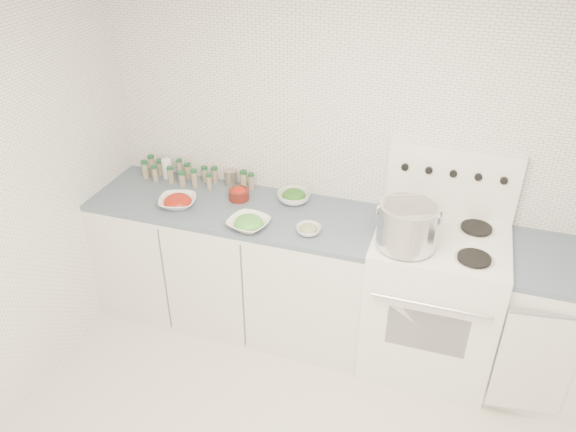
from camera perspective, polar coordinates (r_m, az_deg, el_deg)
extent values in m
cube|color=white|center=(3.50, 8.78, 6.38)|extent=(3.50, 0.02, 2.50)
cube|color=white|center=(3.85, -5.28, -4.98)|extent=(1.85, 0.62, 0.86)
cube|color=#46586A|center=(3.60, -5.62, 0.79)|extent=(1.85, 0.62, 0.03)
cube|color=white|center=(3.60, 14.36, -8.46)|extent=(0.76, 0.65, 0.92)
cube|color=black|center=(3.33, 13.90, -11.32)|extent=(0.45, 0.01, 0.28)
cylinder|color=silver|center=(3.15, 14.32, -8.85)|extent=(0.65, 0.02, 0.02)
cube|color=white|center=(3.33, 15.40, -2.26)|extent=(0.76, 0.65, 0.01)
cube|color=white|center=(3.47, 16.32, 3.35)|extent=(0.76, 0.06, 0.43)
cylinder|color=silver|center=(3.19, 11.99, -3.10)|extent=(0.21, 0.21, 0.01)
cylinder|color=black|center=(3.19, 12.00, -3.02)|extent=(0.18, 0.18, 0.01)
cylinder|color=silver|center=(3.19, 18.38, -4.15)|extent=(0.21, 0.21, 0.01)
cylinder|color=black|center=(3.19, 18.40, -4.06)|extent=(0.18, 0.18, 0.01)
cylinder|color=silver|center=(3.46, 12.71, -0.24)|extent=(0.21, 0.21, 0.01)
cylinder|color=black|center=(3.46, 12.72, -0.16)|extent=(0.18, 0.18, 0.01)
cylinder|color=silver|center=(3.46, 18.59, -1.21)|extent=(0.21, 0.21, 0.01)
cylinder|color=black|center=(3.46, 18.61, -1.12)|extent=(0.18, 0.18, 0.01)
cylinder|color=black|center=(3.42, 11.80, 4.92)|extent=(0.04, 0.02, 0.04)
cylinder|color=black|center=(3.41, 14.13, 4.55)|extent=(0.04, 0.02, 0.04)
cylinder|color=black|center=(3.41, 16.45, 4.17)|extent=(0.04, 0.02, 0.04)
cylinder|color=black|center=(3.41, 18.78, 3.79)|extent=(0.04, 0.02, 0.04)
cylinder|color=black|center=(3.42, 21.09, 3.40)|extent=(0.04, 0.02, 0.04)
cube|color=white|center=(3.72, 27.19, -10.52)|extent=(0.89, 0.62, 0.86)
cube|color=white|center=(3.42, 23.78, -13.66)|extent=(0.40, 0.07, 0.70)
cylinder|color=silver|center=(3.13, 12.06, -0.89)|extent=(0.33, 0.33, 0.25)
cylinder|color=orange|center=(3.07, 12.29, 0.85)|extent=(0.30, 0.30, 0.03)
torus|color=silver|center=(3.10, 9.13, 0.79)|extent=(0.01, 0.08, 0.08)
torus|color=silver|center=(3.08, 15.31, -0.22)|extent=(0.01, 0.08, 0.08)
imported|color=white|center=(3.63, -11.15, 1.41)|extent=(0.29, 0.29, 0.06)
ellipsoid|color=#A5210E|center=(3.63, -11.17, 1.57)|extent=(0.17, 0.17, 0.08)
imported|color=white|center=(3.35, -4.02, -0.79)|extent=(0.28, 0.28, 0.06)
ellipsoid|color=green|center=(3.34, -4.03, -0.62)|extent=(0.17, 0.17, 0.08)
imported|color=white|center=(3.61, 0.59, 1.93)|extent=(0.24, 0.24, 0.07)
ellipsoid|color=#1A5618|center=(3.60, 0.59, 2.18)|extent=(0.15, 0.15, 0.07)
imported|color=white|center=(3.29, 2.09, -1.43)|extent=(0.16, 0.16, 0.05)
ellipsoid|color=#315120|center=(3.29, 2.09, -1.25)|extent=(0.11, 0.11, 0.05)
cylinder|color=#56170E|center=(3.65, -5.01, 2.19)|extent=(0.13, 0.13, 0.07)
ellipsoid|color=#A6160B|center=(3.64, -5.03, 2.51)|extent=(0.10, 0.10, 0.05)
cylinder|color=white|center=(3.98, -12.18, 4.74)|extent=(0.08, 0.08, 0.14)
cylinder|color=gray|center=(3.82, -5.84, 3.88)|extent=(0.09, 0.09, 0.11)
cylinder|color=gray|center=(4.07, -13.67, 5.01)|extent=(0.04, 0.04, 0.12)
cylinder|color=#164E27|center=(4.04, -13.79, 5.88)|extent=(0.05, 0.05, 0.02)
cylinder|color=gray|center=(4.04, -12.79, 4.75)|extent=(0.05, 0.05, 0.10)
cylinder|color=#164E27|center=(4.02, -12.88, 5.47)|extent=(0.05, 0.05, 0.02)
cylinder|color=gray|center=(3.97, -10.92, 4.68)|extent=(0.04, 0.04, 0.12)
cylinder|color=#164E27|center=(3.94, -11.02, 5.56)|extent=(0.04, 0.04, 0.02)
cylinder|color=gray|center=(3.95, -10.12, 4.42)|extent=(0.04, 0.04, 0.10)
cylinder|color=#164E27|center=(3.93, -10.20, 5.16)|extent=(0.05, 0.05, 0.02)
cylinder|color=gray|center=(3.89, -8.44, 4.12)|extent=(0.04, 0.04, 0.09)
cylinder|color=#164E27|center=(3.87, -8.50, 4.86)|extent=(0.04, 0.04, 0.02)
cylinder|color=gray|center=(3.87, -7.44, 4.06)|extent=(0.04, 0.04, 0.10)
cylinder|color=#164E27|center=(3.84, -7.50, 4.82)|extent=(0.04, 0.04, 0.02)
cylinder|color=gray|center=(3.77, -4.52, 3.60)|extent=(0.05, 0.05, 0.11)
cylinder|color=#164E27|center=(3.74, -4.56, 4.46)|extent=(0.05, 0.05, 0.02)
cylinder|color=gray|center=(3.76, -3.74, 3.44)|extent=(0.04, 0.04, 0.10)
cylinder|color=#164E27|center=(3.73, -3.77, 4.23)|extent=(0.04, 0.04, 0.02)
cylinder|color=gray|center=(4.02, -14.31, 4.48)|extent=(0.05, 0.05, 0.11)
cylinder|color=#164E27|center=(3.99, -14.43, 5.30)|extent=(0.05, 0.05, 0.02)
cylinder|color=gray|center=(3.96, -13.36, 4.10)|extent=(0.04, 0.04, 0.10)
cylinder|color=#164E27|center=(3.93, -13.46, 4.86)|extent=(0.04, 0.04, 0.02)
cylinder|color=gray|center=(3.91, -11.83, 4.01)|extent=(0.04, 0.04, 0.10)
cylinder|color=#164E27|center=(3.89, -11.92, 4.80)|extent=(0.04, 0.04, 0.02)
cylinder|color=gray|center=(3.86, -10.69, 3.63)|extent=(0.05, 0.05, 0.09)
cylinder|color=#164E27|center=(3.84, -10.77, 4.32)|extent=(0.05, 0.05, 0.02)
cylinder|color=gray|center=(3.82, -9.48, 3.66)|extent=(0.04, 0.04, 0.11)
cylinder|color=#164E27|center=(3.79, -9.56, 4.54)|extent=(0.04, 0.04, 0.02)
cylinder|color=gray|center=(3.79, -8.00, 3.37)|extent=(0.04, 0.04, 0.09)
cylinder|color=#164E27|center=(3.76, -8.06, 4.13)|extent=(0.04, 0.04, 0.02)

